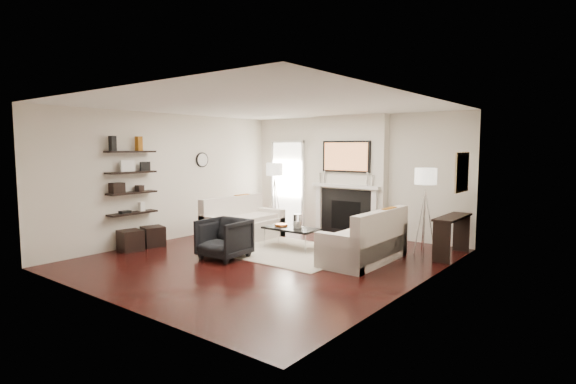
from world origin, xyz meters
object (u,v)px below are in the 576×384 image
Objects in this scene: armchair at (224,237)px; lamp_right_shade at (426,176)px; loveseat_right_base at (363,249)px; lamp_left_shade at (275,169)px; loveseat_left_base at (244,230)px; ottoman_near at (153,236)px; coffee_table at (291,229)px.

lamp_right_shade is (2.66, 2.61, 1.06)m from armchair.
loveseat_right_base is 4.50× the size of lamp_left_shade.
loveseat_left_base is at bearing -160.46° from lamp_right_shade.
loveseat_right_base reaches higher than ottoman_near.
loveseat_left_base is 1.32m from coffee_table.
loveseat_left_base is at bearing 178.52° from coffee_table.
coffee_table is 2.75× the size of lamp_left_shade.
lamp_left_shade is (-1.72, 1.58, 1.05)m from coffee_table.
loveseat_right_base is at bearing 29.51° from armchair.
ottoman_near is at bearing -177.89° from armchair.
coffee_table is 2.73m from lamp_right_shade.
coffee_table is at bearing 33.09° from ottoman_near.
loveseat_right_base is 4.50× the size of ottoman_near.
armchair is 1.97× the size of lamp_right_shade.
loveseat_right_base is at bearing 21.17° from ottoman_near.
armchair reaches higher than loveseat_right_base.
armchair is (-0.48, -1.34, -0.01)m from coffee_table.
coffee_table is (-1.59, 0.00, 0.19)m from loveseat_right_base.
lamp_right_shade is 1.00× the size of ottoman_near.
armchair is 3.88m from lamp_right_shade.
armchair is 1.97× the size of ottoman_near.
lamp_left_shade reaches higher than loveseat_left_base.
armchair is (0.82, -1.38, 0.18)m from loveseat_left_base.
ottoman_near is (-2.34, -1.52, -0.20)m from coffee_table.
loveseat_left_base is at bearing 56.39° from ottoman_near.
lamp_left_shade is at bearing 78.70° from ottoman_near.
lamp_right_shade is at bearing 41.04° from armchair.
armchair is 1.97× the size of lamp_left_shade.
lamp_right_shade reaches higher than armchair.
lamp_left_shade is (-0.42, 1.54, 1.24)m from loveseat_left_base.
armchair is at bearing 5.54° from ottoman_near.
loveseat_left_base is 1.00× the size of loveseat_right_base.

